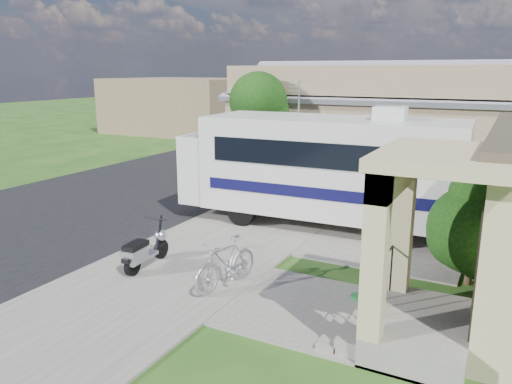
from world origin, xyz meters
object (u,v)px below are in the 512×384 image
at_px(shrub, 477,226).
at_px(bicycle, 226,265).
at_px(pickup_truck, 251,146).
at_px(scooter, 144,251).
at_px(van, 299,129).
at_px(motorhome, 321,166).
at_px(garden_hose, 360,301).

xyz_separation_m(shrub, bicycle, (-4.67, -2.77, -0.80)).
bearing_deg(pickup_truck, scooter, 117.38).
bearing_deg(scooter, pickup_truck, 103.03).
xyz_separation_m(shrub, van, (-12.03, 18.75, -0.50)).
bearing_deg(scooter, motorhome, 60.92).
height_order(shrub, pickup_truck, shrub).
distance_m(motorhome, scooter, 5.99).
height_order(scooter, pickup_truck, pickup_truck).
xyz_separation_m(motorhome, van, (-7.50, 16.20, -0.99)).
bearing_deg(motorhome, shrub, -32.15).
height_order(shrub, garden_hose, shrub).
relative_size(bicycle, pickup_truck, 0.29).
bearing_deg(scooter, bicycle, -4.87).
bearing_deg(pickup_truck, motorhome, 139.20).
bearing_deg(motorhome, scooter, -116.88).
relative_size(motorhome, scooter, 5.04).
bearing_deg(bicycle, pickup_truck, 128.29).
xyz_separation_m(motorhome, bicycle, (-0.14, -5.32, -1.29)).
xyz_separation_m(van, garden_hose, (10.15, -20.93, -0.77)).
distance_m(shrub, scooter, 7.50).
xyz_separation_m(shrub, pickup_truck, (-11.27, 10.64, -0.47)).
bearing_deg(bicycle, scooter, -167.84).
height_order(scooter, van, van).
height_order(motorhome, bicycle, motorhome).
distance_m(shrub, garden_hose, 3.14).
relative_size(motorhome, shrub, 3.21).
distance_m(motorhome, bicycle, 5.48).
distance_m(motorhome, garden_hose, 5.69).
bearing_deg(van, motorhome, -70.12).
bearing_deg(garden_hose, bicycle, -167.90).
bearing_deg(garden_hose, motorhome, 119.22).
bearing_deg(pickup_truck, van, -75.24).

